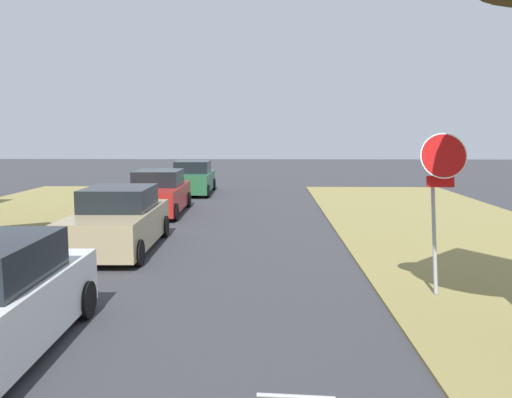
{
  "coord_description": "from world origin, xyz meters",
  "views": [
    {
      "loc": [
        1.6,
        1.92,
        2.96
      ],
      "look_at": [
        1.36,
        11.72,
        1.71
      ],
      "focal_mm": 36.82,
      "sensor_mm": 36.0,
      "label": 1
    }
  ],
  "objects_px": {
    "parked_sedan_green": "(193,179)",
    "stop_sign_far": "(441,179)",
    "parked_sedan_red": "(158,194)",
    "parked_sedan_tan": "(118,221)"
  },
  "relations": [
    {
      "from": "parked_sedan_green",
      "to": "parked_sedan_red",
      "type": "bearing_deg",
      "value": -93.2
    },
    {
      "from": "stop_sign_far",
      "to": "parked_sedan_red",
      "type": "relative_size",
      "value": 0.66
    },
    {
      "from": "parked_sedan_tan",
      "to": "parked_sedan_green",
      "type": "bearing_deg",
      "value": 89.51
    },
    {
      "from": "parked_sedan_tan",
      "to": "parked_sedan_green",
      "type": "distance_m",
      "value": 12.29
    },
    {
      "from": "stop_sign_far",
      "to": "parked_sedan_red",
      "type": "distance_m",
      "value": 12.09
    },
    {
      "from": "stop_sign_far",
      "to": "parked_sedan_green",
      "type": "distance_m",
      "value": 17.42
    },
    {
      "from": "parked_sedan_red",
      "to": "parked_sedan_green",
      "type": "bearing_deg",
      "value": 86.8
    },
    {
      "from": "parked_sedan_tan",
      "to": "stop_sign_far",
      "type": "bearing_deg",
      "value": -28.49
    },
    {
      "from": "parked_sedan_green",
      "to": "stop_sign_far",
      "type": "bearing_deg",
      "value": -67.16
    },
    {
      "from": "stop_sign_far",
      "to": "parked_sedan_green",
      "type": "bearing_deg",
      "value": 112.84
    }
  ]
}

